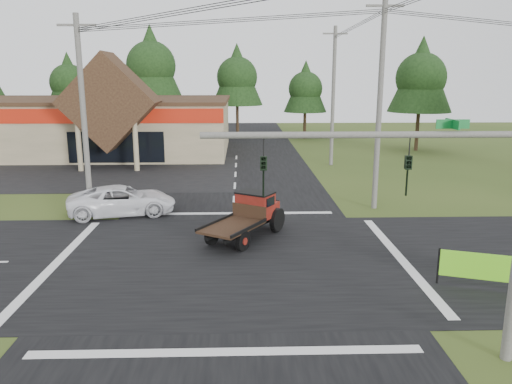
{
  "coord_description": "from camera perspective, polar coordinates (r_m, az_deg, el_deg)",
  "views": [
    {
      "loc": [
        0.47,
        -19.25,
        7.38
      ],
      "look_at": [
        1.12,
        2.81,
        2.2
      ],
      "focal_mm": 35.0,
      "sensor_mm": 36.0,
      "label": 1
    }
  ],
  "objects": [
    {
      "name": "ground",
      "position": [
        20.62,
        -2.91,
        -7.78
      ],
      "size": [
        120.0,
        120.0,
        0.0
      ],
      "primitive_type": "plane",
      "color": "#354819",
      "rests_on": "ground"
    },
    {
      "name": "road_ns",
      "position": [
        20.62,
        -2.91,
        -7.75
      ],
      "size": [
        12.0,
        120.0,
        0.02
      ],
      "primitive_type": "cube",
      "color": "black",
      "rests_on": "ground"
    },
    {
      "name": "road_ew",
      "position": [
        20.62,
        -2.91,
        -7.75
      ],
      "size": [
        120.0,
        12.0,
        0.02
      ],
      "primitive_type": "cube",
      "color": "black",
      "rests_on": "ground"
    },
    {
      "name": "parking_apron",
      "position": [
        41.55,
        -22.05,
        2.03
      ],
      "size": [
        28.0,
        14.0,
        0.02
      ],
      "primitive_type": "cube",
      "color": "black",
      "rests_on": "ground"
    },
    {
      "name": "cvs_building",
      "position": [
        51.63,
        -20.1,
        7.31
      ],
      "size": [
        30.4,
        18.2,
        9.19
      ],
      "color": "gray",
      "rests_on": "ground"
    },
    {
      "name": "traffic_signal_mast",
      "position": [
        13.24,
        22.17,
        -0.68
      ],
      "size": [
        8.12,
        0.24,
        7.0
      ],
      "color": "#595651",
      "rests_on": "ground"
    },
    {
      "name": "utility_pole_nw",
      "position": [
        28.6,
        -19.13,
        8.5
      ],
      "size": [
        2.0,
        0.3,
        10.5
      ],
      "color": "#595651",
      "rests_on": "ground"
    },
    {
      "name": "utility_pole_ne",
      "position": [
        28.31,
        13.95,
        9.81
      ],
      "size": [
        2.0,
        0.3,
        11.5
      ],
      "color": "#595651",
      "rests_on": "ground"
    },
    {
      "name": "utility_pole_n",
      "position": [
        41.96,
        8.81,
        10.82
      ],
      "size": [
        2.0,
        0.3,
        11.2
      ],
      "color": "#595651",
      "rests_on": "ground"
    },
    {
      "name": "tree_row_b",
      "position": [
        64.58,
        -20.62,
        11.79
      ],
      "size": [
        5.6,
        5.6,
        10.1
      ],
      "color": "#332316",
      "rests_on": "ground"
    },
    {
      "name": "tree_row_c",
      "position": [
        61.17,
        -11.91,
        14.2
      ],
      "size": [
        7.28,
        7.28,
        13.13
      ],
      "color": "#332316",
      "rests_on": "ground"
    },
    {
      "name": "tree_row_d",
      "position": [
        61.25,
        -2.18,
        13.2
      ],
      "size": [
        6.16,
        6.16,
        11.11
      ],
      "color": "#332316",
      "rests_on": "ground"
    },
    {
      "name": "tree_row_e",
      "position": [
        59.74,
        5.68,
        11.86
      ],
      "size": [
        5.04,
        5.04,
        9.09
      ],
      "color": "#332316",
      "rests_on": "ground"
    },
    {
      "name": "tree_side_ne",
      "position": [
        52.27,
        18.36,
        12.56
      ],
      "size": [
        6.16,
        6.16,
        11.11
      ],
      "color": "#332316",
      "rests_on": "ground"
    },
    {
      "name": "antique_flatbed_truck",
      "position": [
        22.88,
        -1.35,
        -2.9
      ],
      "size": [
        4.22,
        5.18,
        2.06
      ],
      "primitive_type": null,
      "rotation": [
        0.0,
        0.0,
        -0.56
      ],
      "color": "#58170C",
      "rests_on": "ground"
    },
    {
      "name": "roadside_banner",
      "position": [
        19.53,
        25.86,
        -8.24
      ],
      "size": [
        3.79,
        1.43,
        1.36
      ],
      "primitive_type": null,
      "rotation": [
        0.0,
        0.0,
        -0.34
      ],
      "color": "#6AD11B",
      "rests_on": "ground"
    },
    {
      "name": "white_pickup",
      "position": [
        27.89,
        -15.04,
        -0.93
      ],
      "size": [
        6.08,
        3.79,
        1.57
      ],
      "primitive_type": "imported",
      "rotation": [
        0.0,
        0.0,
        1.79
      ],
      "color": "white",
      "rests_on": "ground"
    }
  ]
}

